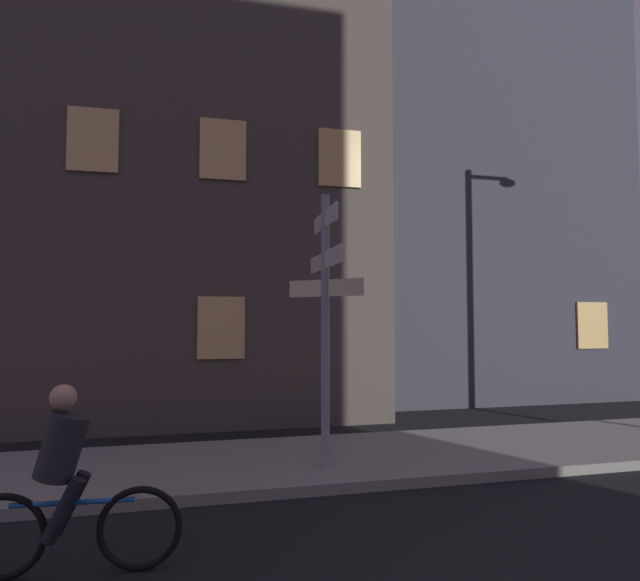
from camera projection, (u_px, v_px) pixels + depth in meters
The scene contains 5 objects.
sidewalk_kerb at pixel (371, 457), 7.88m from camera, with size 40.00×2.64×0.14m, color gray.
signpost at pixel (325, 302), 7.32m from camera, with size 0.88×1.80×3.80m.
cyclist at pixel (67, 486), 4.41m from camera, with size 1.82×0.35×1.61m.
building_left_block at pixel (125, 78), 13.67m from camera, with size 11.92×7.94×17.01m.
building_right_block at pixel (417, 135), 16.27m from camera, with size 9.98×6.73×15.88m.
Camera 1 is at (-2.61, -1.38, 2.17)m, focal length 29.13 mm.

